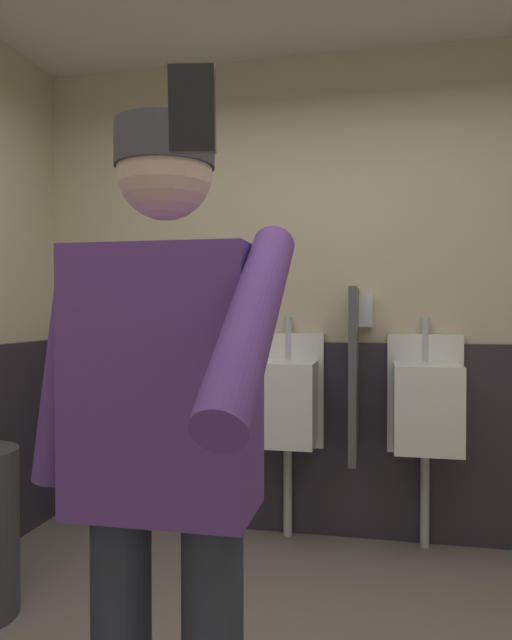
% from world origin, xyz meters
% --- Properties ---
extents(wall_back, '(3.98, 0.12, 2.74)m').
position_xyz_m(wall_back, '(0.00, 1.77, 1.37)').
color(wall_back, beige).
rests_on(wall_back, ground_plane).
extents(wainscot_band_back, '(3.38, 0.03, 1.10)m').
position_xyz_m(wainscot_band_back, '(0.00, 1.69, 0.55)').
color(wainscot_band_back, '#2D2833').
rests_on(wainscot_band_back, ground_plane).
extents(urinal_left, '(0.40, 0.34, 1.24)m').
position_xyz_m(urinal_left, '(-0.19, 1.55, 0.78)').
color(urinal_left, white).
rests_on(urinal_left, ground_plane).
extents(urinal_middle, '(0.40, 0.34, 1.24)m').
position_xyz_m(urinal_middle, '(0.56, 1.55, 0.78)').
color(urinal_middle, white).
rests_on(urinal_middle, ground_plane).
extents(privacy_divider_panel, '(0.04, 0.40, 0.90)m').
position_xyz_m(privacy_divider_panel, '(0.18, 1.48, 0.95)').
color(privacy_divider_panel, '#4C4C51').
extents(person, '(0.63, 0.60, 1.70)m').
position_xyz_m(person, '(-0.17, -0.37, 0.99)').
color(person, '#2D3342').
rests_on(person, ground_plane).
extents(cell_phone, '(0.06, 0.04, 0.11)m').
position_xyz_m(cell_phone, '(0.06, -0.88, 1.55)').
color(cell_phone, black).
extents(soap_dispenser, '(0.10, 0.07, 0.18)m').
position_xyz_m(soap_dispenser, '(0.23, 1.67, 1.28)').
color(soap_dispenser, silver).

